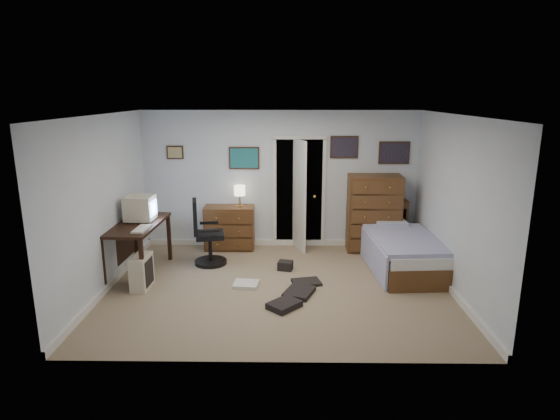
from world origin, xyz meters
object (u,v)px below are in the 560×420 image
object	(u,v)px
office_chair	(206,240)
tall_dresser	(373,213)
low_dresser	(230,228)
bed	(402,252)
computer_desk	(131,235)

from	to	relation	value
office_chair	tall_dresser	xyz separation A→B (m)	(2.90, 0.80, 0.26)
low_dresser	bed	distance (m)	3.08
bed	office_chair	bearing A→B (deg)	172.88
computer_desk	bed	distance (m)	4.31
low_dresser	office_chair	bearing A→B (deg)	-110.44
computer_desk	office_chair	bearing A→B (deg)	24.95
office_chair	bed	distance (m)	3.21
bed	tall_dresser	bearing A→B (deg)	102.94
office_chair	bed	bearing A→B (deg)	-14.47
computer_desk	low_dresser	size ratio (longest dim) A/B	1.64
low_dresser	tall_dresser	bearing A→B (deg)	-1.54
computer_desk	bed	xyz separation A→B (m)	(4.28, 0.26, -0.35)
office_chair	bed	world-z (taller)	office_chair
office_chair	low_dresser	bearing A→B (deg)	59.51
bed	computer_desk	bearing A→B (deg)	179.78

